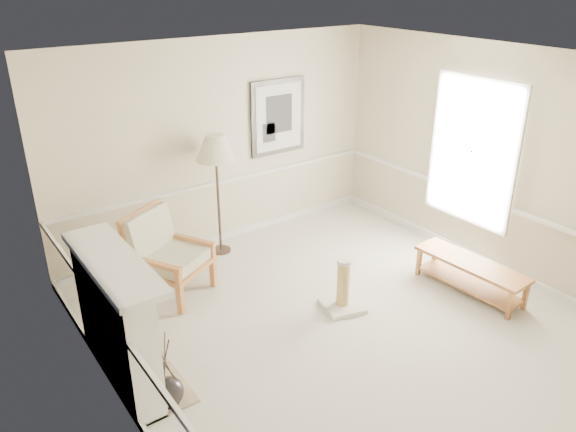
% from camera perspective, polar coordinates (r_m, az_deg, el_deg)
% --- Properties ---
extents(ground, '(5.50, 5.50, 0.00)m').
position_cam_1_polar(ground, '(6.50, 5.83, -10.99)').
color(ground, silver).
rests_on(ground, ground).
extents(room, '(5.04, 5.54, 2.92)m').
position_cam_1_polar(room, '(5.78, 7.14, 5.17)').
color(room, beige).
rests_on(room, ground).
extents(fireplace, '(0.64, 1.64, 1.31)m').
position_cam_1_polar(fireplace, '(5.63, -16.92, -10.32)').
color(fireplace, white).
rests_on(fireplace, ground).
extents(floor_vase, '(0.28, 0.28, 0.82)m').
position_cam_1_polar(floor_vase, '(5.50, -12.03, -17.12)').
color(floor_vase, black).
rests_on(floor_vase, ground).
extents(armchair, '(1.10, 1.12, 1.05)m').
position_cam_1_polar(armchair, '(6.98, -12.56, -3.40)').
color(armchair, olive).
rests_on(armchair, ground).
extents(floor_lamp, '(0.66, 0.66, 1.71)m').
position_cam_1_polar(floor_lamp, '(7.50, -7.36, 6.57)').
color(floor_lamp, black).
rests_on(floor_lamp, ground).
extents(bench, '(0.51, 1.46, 0.41)m').
position_cam_1_polar(bench, '(7.30, 18.03, -5.39)').
color(bench, olive).
rests_on(bench, ground).
extents(scratching_post, '(0.55, 0.55, 0.65)m').
position_cam_1_polar(scratching_post, '(6.69, 5.58, -7.79)').
color(scratching_post, beige).
rests_on(scratching_post, ground).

